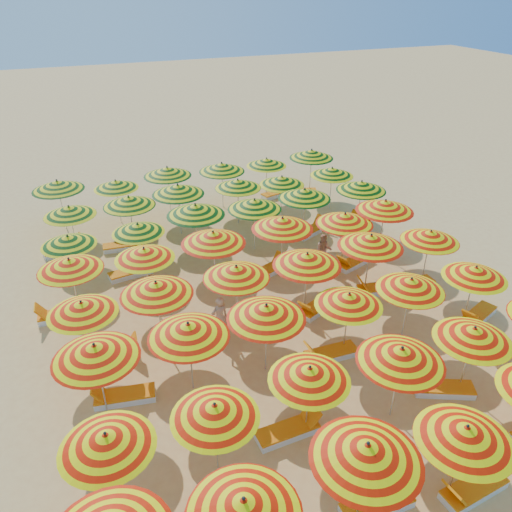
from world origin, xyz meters
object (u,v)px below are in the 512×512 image
at_px(umbrella_46, 267,162).
at_px(lounger_1, 379,504).
at_px(lounger_11, 317,307).
at_px(umbrella_29, 385,206).
at_px(umbrella_47, 312,154).
at_px(beachgoer_a, 220,318).
at_px(umbrella_22, 371,241).
at_px(umbrella_35, 361,186).
at_px(umbrella_45, 222,167).
at_px(umbrella_31, 138,228).
at_px(umbrella_6, 106,441).
at_px(umbrella_17, 475,272).
at_px(umbrella_21, 307,260).
at_px(umbrella_39, 238,184).
at_px(lounger_13, 412,284).
at_px(lounger_20, 65,250).
at_px(lounger_18, 311,231).
at_px(lounger_16, 354,262).
at_px(umbrella_42, 58,185).
at_px(umbrella_10, 474,334).
at_px(umbrella_28, 345,219).
at_px(umbrella_24, 70,265).
at_px(umbrella_37, 129,201).
at_px(umbrella_30, 68,241).
at_px(umbrella_34, 305,194).
at_px(umbrella_16, 411,285).
at_px(lounger_21, 124,246).
at_px(umbrella_26, 213,238).
at_px(lounger_14, 62,315).
at_px(lounger_2, 472,489).
at_px(umbrella_19, 156,288).
at_px(umbrella_33, 255,204).
at_px(umbrella_18, 82,308).
at_px(umbrella_27, 282,223).
at_px(lounger_19, 346,225).
at_px(umbrella_41, 332,172).
at_px(umbrella_1, 244,507).
at_px(umbrella_7, 215,411).
at_px(lounger_8, 330,353).
at_px(lounger_23, 300,191).
at_px(umbrella_8, 310,374).
at_px(umbrella_14, 266,312).
at_px(umbrella_44, 167,172).
at_px(umbrella_40, 282,181).
at_px(lounger_7, 123,396).
at_px(lounger_17, 132,272).
at_px(umbrella_15, 349,300).
at_px(beachgoer_b, 324,250).
at_px(umbrella_9, 401,355).
at_px(umbrella_12, 95,352).
at_px(umbrella_2, 367,452).
at_px(umbrella_38, 178,190).

bearing_deg(umbrella_46, lounger_1, -104.62).
bearing_deg(lounger_11, umbrella_29, -172.63).
height_order(umbrella_47, lounger_11, umbrella_47).
bearing_deg(beachgoer_a, umbrella_22, 175.76).
relative_size(umbrella_35, umbrella_45, 0.88).
bearing_deg(umbrella_31, umbrella_6, -103.52).
bearing_deg(umbrella_45, umbrella_17, -69.17).
relative_size(umbrella_21, umbrella_39, 1.14).
height_order(lounger_13, lounger_20, same).
bearing_deg(lounger_18, umbrella_21, -143.44).
bearing_deg(lounger_16, umbrella_42, -55.70).
relative_size(umbrella_10, umbrella_28, 0.81).
xyz_separation_m(umbrella_24, umbrella_37, (2.74, 4.67, 0.03)).
height_order(umbrella_30, umbrella_34, umbrella_34).
height_order(umbrella_16, lounger_21, umbrella_16).
distance_m(umbrella_26, lounger_14, 6.02).
height_order(umbrella_47, lounger_2, umbrella_47).
height_order(umbrella_19, umbrella_30, umbrella_19).
bearing_deg(umbrella_42, umbrella_33, -34.61).
xyz_separation_m(umbrella_26, umbrella_30, (-4.98, 2.37, -0.31)).
bearing_deg(umbrella_18, umbrella_19, -1.01).
distance_m(lounger_18, beachgoer_a, 8.62).
height_order(umbrella_27, umbrella_45, umbrella_27).
distance_m(lounger_2, lounger_19, 14.15).
xyz_separation_m(umbrella_41, umbrella_47, (0.06, 2.38, 0.20)).
relative_size(umbrella_1, lounger_2, 1.38).
xyz_separation_m(umbrella_19, umbrella_37, (0.32, 7.32, -0.04)).
distance_m(umbrella_7, lounger_14, 8.76).
distance_m(lounger_8, lounger_23, 13.59).
height_order(umbrella_7, beachgoer_a, umbrella_7).
xyz_separation_m(umbrella_6, lounger_21, (2.00, 12.31, -1.82)).
distance_m(umbrella_45, lounger_8, 12.70).
distance_m(umbrella_8, lounger_19, 12.70).
bearing_deg(umbrella_6, umbrella_7, -0.98).
bearing_deg(umbrella_14, lounger_8, -6.40).
distance_m(umbrella_39, lounger_19, 5.55).
height_order(umbrella_44, lounger_18, umbrella_44).
height_order(umbrella_40, umbrella_41, umbrella_40).
height_order(lounger_1, lounger_7, same).
bearing_deg(umbrella_1, lounger_17, 91.11).
relative_size(umbrella_8, umbrella_21, 0.83).
height_order(umbrella_15, umbrella_42, umbrella_42).
bearing_deg(beachgoer_b, umbrella_27, -153.98).
height_order(umbrella_6, lounger_18, umbrella_6).
bearing_deg(umbrella_9, lounger_7, 154.25).
bearing_deg(umbrella_33, umbrella_19, -136.78).
distance_m(umbrella_12, umbrella_39, 12.58).
bearing_deg(umbrella_8, umbrella_2, -91.68).
bearing_deg(umbrella_8, umbrella_15, 43.48).
xyz_separation_m(umbrella_6, umbrella_38, (4.74, 12.85, 0.24)).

